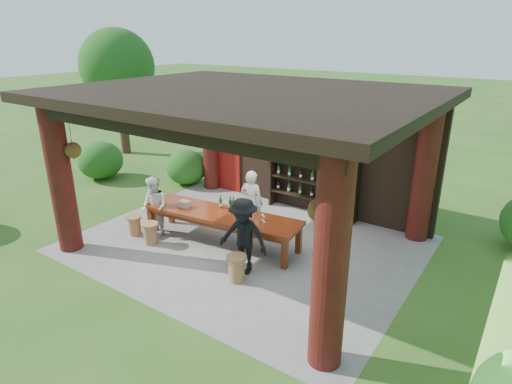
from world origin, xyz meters
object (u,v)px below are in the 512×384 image
Objects in this scene: stool_near_right at (237,267)px; stool_far_left at (134,225)px; napkin_basket at (184,204)px; stool_near_left at (150,233)px; guest_man at (243,236)px; host at (252,203)px; wine_shelf at (313,174)px; tasting_table at (221,218)px; guest_woman at (154,207)px.

stool_far_left is at bearing 175.71° from stool_near_right.
stool_near_left is at bearing -116.44° from napkin_basket.
napkin_basket reaches higher than stool_far_left.
stool_near_right is 0.62m from guest_man.
napkin_basket is at bearing 31.73° from stool_far_left.
host is (2.27, 1.66, 0.54)m from stool_far_left.
wine_shelf is at bearing 51.15° from stool_far_left.
napkin_basket is (-0.95, -0.19, 0.18)m from tasting_table.
napkin_basket is (-2.19, 0.90, 0.54)m from stool_near_right.
tasting_table is at bearing 35.71° from stool_near_left.
wine_shelf is 5.23× the size of stool_far_left.
host is at bearing 71.77° from tasting_table.
stool_near_right is 0.34× the size of host.
stool_near_right is at bearing -22.21° from napkin_basket.
stool_near_right is 1.12× the size of stool_far_left.
host is at bearing 47.94° from stool_near_left.
stool_near_left is 1.01m from napkin_basket.
stool_near_left is at bearing -144.29° from tasting_table.
stool_near_left is 0.35× the size of guest_woman.
stool_near_left is 1.07× the size of stool_far_left.
wine_shelf is 4.87× the size of stool_near_left.
host is (-0.61, -1.92, -0.31)m from wine_shelf.
stool_far_left is at bearing -148.27° from napkin_basket.
stool_near_left is at bearing 176.71° from guest_man.
tasting_table is 0.87m from host.
stool_near_left is 2.58m from stool_near_right.
guest_woman is (-2.82, 0.54, 0.44)m from stool_near_right.
guest_man reaches higher than napkin_basket.
stool_near_left is 1.97× the size of napkin_basket.
wine_shelf is at bearing -115.22° from host.
stool_near_left is 0.96× the size of stool_near_right.
stool_near_right is at bearing -4.29° from stool_far_left.
wine_shelf reaches higher than host.
stool_far_left is at bearing -157.17° from tasting_table.
guest_man is (-0.08, 0.34, 0.52)m from stool_near_right.
guest_man is at bearing 4.79° from stool_near_left.
stool_near_left is at bearing -120.89° from wine_shelf.
wine_shelf is at bearing 95.45° from stool_near_right.
stool_far_left is 0.30× the size of host.
guest_woman is at bearing -126.80° from wine_shelf.
stool_near_left reaches higher than stool_far_left.
tasting_table is 2.21m from stool_far_left.
host is 1.80m from guest_man.
napkin_basket is at bearing 63.56° from stool_near_left.
guest_woman is at bearing 28.88° from host.
guest_man is (2.50, 0.21, 0.53)m from stool_near_left.
tasting_table reaches higher than stool_near_left.
wine_shelf is 1.57× the size of host.
tasting_table is 1.68m from guest_woman.
stool_near_left is at bearing -42.27° from guest_woman.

